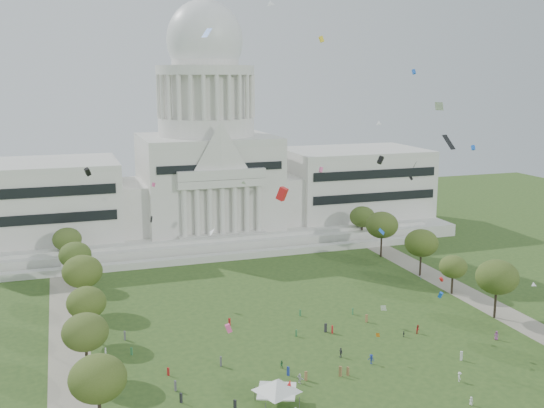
{
  "coord_description": "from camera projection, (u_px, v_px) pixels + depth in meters",
  "views": [
    {
      "loc": [
        -47.48,
        -95.96,
        53.98
      ],
      "look_at": [
        0.0,
        45.0,
        24.0
      ],
      "focal_mm": 42.0,
      "sensor_mm": 36.0,
      "label": 1
    }
  ],
  "objects": [
    {
      "name": "ground",
      "position": [
        351.0,
        381.0,
        114.68
      ],
      "size": [
        400.0,
        400.0,
        0.0
      ],
      "primitive_type": "plane",
      "color": "#2F4B1E",
      "rests_on": "ground"
    },
    {
      "name": "capitol",
      "position": [
        208.0,
        171.0,
        215.79
      ],
      "size": [
        160.0,
        64.5,
        91.3
      ],
      "color": "silver",
      "rests_on": "ground"
    },
    {
      "name": "path_left",
      "position": [
        69.0,
        350.0,
        127.52
      ],
      "size": [
        8.0,
        160.0,
        0.04
      ],
      "primitive_type": "cube",
      "color": "gray",
      "rests_on": "ground"
    },
    {
      "name": "path_right",
      "position": [
        475.0,
        298.0,
        157.56
      ],
      "size": [
        8.0,
        160.0,
        0.04
      ],
      "primitive_type": "cube",
      "color": "gray",
      "rests_on": "ground"
    },
    {
      "name": "row_tree_l_1",
      "position": [
        98.0,
        379.0,
        96.36
      ],
      "size": [
        8.86,
        8.86,
        12.59
      ],
      "color": "black",
      "rests_on": "ground"
    },
    {
      "name": "row_tree_l_2",
      "position": [
        85.0,
        332.0,
        114.98
      ],
      "size": [
        8.42,
        8.42,
        11.97
      ],
      "color": "black",
      "rests_on": "ground"
    },
    {
      "name": "row_tree_r_2",
      "position": [
        497.0,
        277.0,
        142.78
      ],
      "size": [
        9.55,
        9.55,
        13.58
      ],
      "color": "black",
      "rests_on": "ground"
    },
    {
      "name": "row_tree_l_3",
      "position": [
        86.0,
        303.0,
        130.77
      ],
      "size": [
        8.12,
        8.12,
        11.55
      ],
      "color": "black",
      "rests_on": "ground"
    },
    {
      "name": "row_tree_r_3",
      "position": [
        453.0,
        267.0,
        159.2
      ],
      "size": [
        7.01,
        7.01,
        9.98
      ],
      "color": "black",
      "rests_on": "ground"
    },
    {
      "name": "row_tree_l_4",
      "position": [
        82.0,
        272.0,
        147.72
      ],
      "size": [
        9.29,
        9.29,
        13.21
      ],
      "color": "black",
      "rests_on": "ground"
    },
    {
      "name": "row_tree_r_4",
      "position": [
        421.0,
        243.0,
        173.33
      ],
      "size": [
        9.19,
        9.19,
        13.06
      ],
      "color": "black",
      "rests_on": "ground"
    },
    {
      "name": "row_tree_l_5",
      "position": [
        75.0,
        255.0,
        164.83
      ],
      "size": [
        8.33,
        8.33,
        11.85
      ],
      "color": "black",
      "rests_on": "ground"
    },
    {
      "name": "row_tree_r_5",
      "position": [
        382.0,
        225.0,
        191.53
      ],
      "size": [
        9.82,
        9.82,
        13.96
      ],
      "color": "black",
      "rests_on": "ground"
    },
    {
      "name": "row_tree_l_6",
      "position": [
        67.0,
        239.0,
        181.18
      ],
      "size": [
        8.19,
        8.19,
        11.64
      ],
      "color": "black",
      "rests_on": "ground"
    },
    {
      "name": "row_tree_r_6",
      "position": [
        362.0,
        217.0,
        209.25
      ],
      "size": [
        8.42,
        8.42,
        11.97
      ],
      "color": "black",
      "rests_on": "ground"
    },
    {
      "name": "event_tent",
      "position": [
        277.0,
        385.0,
        105.25
      ],
      "size": [
        11.46,
        11.46,
        4.89
      ],
      "color": "#4C4C4C",
      "rests_on": "ground"
    },
    {
      "name": "person_0",
      "position": [
        496.0,
        335.0,
        132.37
      ],
      "size": [
        1.09,
        1.11,
        1.93
      ],
      "primitive_type": "imported",
      "rotation": [
        0.0,
        0.0,
        5.46
      ],
      "color": "#994C8C",
      "rests_on": "ground"
    },
    {
      "name": "person_2",
      "position": [
        418.0,
        329.0,
        135.61
      ],
      "size": [
        1.09,
        1.06,
        1.93
      ],
      "primitive_type": "imported",
      "rotation": [
        0.0,
        0.0,
        0.72
      ],
      "color": "#B21E1E",
      "rests_on": "ground"
    },
    {
      "name": "person_3",
      "position": [
        371.0,
        359.0,
        121.27
      ],
      "size": [
        1.32,
        1.38,
        1.95
      ],
      "primitive_type": "imported",
      "rotation": [
        0.0,
        0.0,
        5.42
      ],
      "color": "navy",
      "rests_on": "ground"
    },
    {
      "name": "person_4",
      "position": [
        341.0,
        352.0,
        124.22
      ],
      "size": [
        0.73,
        1.21,
        1.97
      ],
      "primitive_type": "imported",
      "rotation": [
        0.0,
        0.0,
        4.8
      ],
      "color": "#4C4C51",
      "rests_on": "ground"
    },
    {
      "name": "person_5",
      "position": [
        300.0,
        379.0,
        113.58
      ],
      "size": [
        1.19,
        1.82,
        1.83
      ],
      "primitive_type": "imported",
      "rotation": [
        0.0,
        0.0,
        1.91
      ],
      "color": "silver",
      "rests_on": "ground"
    },
    {
      "name": "person_6",
      "position": [
        471.0,
        401.0,
        106.04
      ],
      "size": [
        0.66,
        0.85,
        1.53
      ],
      "primitive_type": "imported",
      "rotation": [
        0.0,
        0.0,
        1.82
      ],
      "color": "silver",
      "rests_on": "ground"
    },
    {
      "name": "person_8",
      "position": [
        282.0,
        364.0,
        119.62
      ],
      "size": [
        0.86,
        0.79,
        1.51
      ],
      "primitive_type": "imported",
      "rotation": [
        0.0,
        0.0,
        2.52
      ],
      "color": "#33723F",
      "rests_on": "ground"
    },
    {
      "name": "person_9",
      "position": [
        459.0,
        377.0,
        114.22
      ],
      "size": [
        1.02,
        1.33,
        1.84
      ],
      "primitive_type": "imported",
      "rotation": [
        0.0,
        0.0,
        1.18
      ],
      "color": "silver",
      "rests_on": "ground"
    },
    {
      "name": "person_10",
      "position": [
        404.0,
        334.0,
        133.83
      ],
      "size": [
        0.7,
        0.89,
        1.34
      ],
      "primitive_type": "imported",
      "rotation": [
        0.0,
        0.0,
        1.17
      ],
      "color": "#26262B",
      "rests_on": "ground"
    },
    {
      "name": "distant_crowd",
      "position": [
        263.0,
        357.0,
        122.35
      ],
      "size": [
        65.49,
        37.82,
        1.95
      ],
      "color": "#B21E1E",
      "rests_on": "ground"
    },
    {
      "name": "kite_swarm",
      "position": [
        328.0,
        198.0,
        116.69
      ],
      "size": [
        87.8,
        105.08,
        64.22
      ],
      "color": "black",
      "rests_on": "ground"
    }
  ]
}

